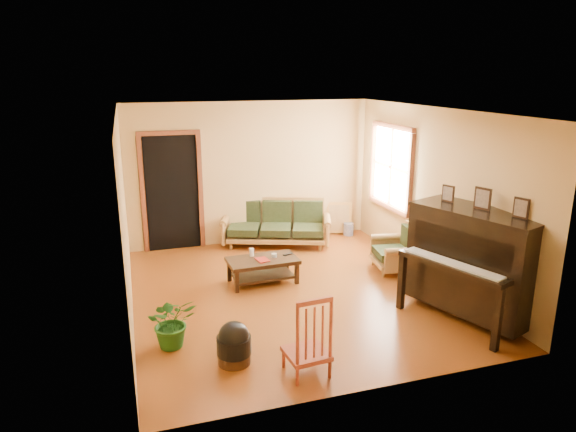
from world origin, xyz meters
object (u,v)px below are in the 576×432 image
object	(u,v)px
sofa	(276,223)
red_chair	(307,333)
footstool	(234,348)
ceramic_crock	(349,229)
potted_plant	(172,322)
piano	(473,264)
coffee_table	(263,271)
armchair	(394,248)

from	to	relation	value
sofa	red_chair	world-z (taller)	red_chair
footstool	ceramic_crock	world-z (taller)	footstool
footstool	potted_plant	size ratio (longest dim) A/B	0.61
footstool	ceramic_crock	bearing A→B (deg)	51.32
ceramic_crock	piano	bearing A→B (deg)	-88.66
coffee_table	footstool	bearing A→B (deg)	-112.81
ceramic_crock	footstool	bearing A→B (deg)	-128.68
ceramic_crock	red_chair	bearing A→B (deg)	-119.25
armchair	potted_plant	distance (m)	3.87
coffee_table	footstool	xyz separation A→B (m)	(-0.88, -2.08, -0.01)
coffee_table	potted_plant	world-z (taller)	potted_plant
footstool	ceramic_crock	xyz separation A→B (m)	(3.08, 3.85, -0.06)
sofa	potted_plant	size ratio (longest dim) A/B	3.11
coffee_table	red_chair	bearing A→B (deg)	-94.19
sofa	footstool	distance (m)	4.02
ceramic_crock	potted_plant	bearing A→B (deg)	-138.33
armchair	potted_plant	world-z (taller)	armchair
potted_plant	red_chair	bearing A→B (deg)	-37.27
ceramic_crock	potted_plant	size ratio (longest dim) A/B	0.39
piano	potted_plant	world-z (taller)	piano
footstool	sofa	bearing A→B (deg)	67.13
red_chair	coffee_table	bearing A→B (deg)	80.66
potted_plant	piano	bearing A→B (deg)	-5.74
piano	ceramic_crock	size ratio (longest dim) A/B	6.63
piano	footstool	world-z (taller)	piano
sofa	piano	world-z (taller)	piano
armchair	ceramic_crock	size ratio (longest dim) A/B	3.06
armchair	coffee_table	bearing A→B (deg)	-175.40
armchair	piano	distance (m)	1.78
piano	potted_plant	distance (m)	3.82
red_chair	potted_plant	distance (m)	1.64
armchair	sofa	bearing A→B (deg)	138.06
coffee_table	armchair	world-z (taller)	armchair
piano	potted_plant	xyz separation A→B (m)	(-3.77, 0.38, -0.41)
armchair	ceramic_crock	bearing A→B (deg)	96.64
potted_plant	footstool	bearing A→B (deg)	-43.25
coffee_table	sofa	bearing A→B (deg)	67.06
armchair	red_chair	distance (m)	3.31
sofa	coffee_table	size ratio (longest dim) A/B	1.86
sofa	coffee_table	xyz separation A→B (m)	(-0.69, -1.62, -0.23)
armchair	footstool	xyz separation A→B (m)	(-3.02, -1.93, -0.20)
ceramic_crock	coffee_table	bearing A→B (deg)	-141.27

